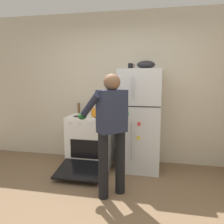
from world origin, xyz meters
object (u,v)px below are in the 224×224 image
person_cook (110,124)px  coffee_mug (131,66)px  stove_range (91,141)px  red_pot (99,112)px  mixing_bowl (146,65)px  refrigerator (140,120)px  pepper_mill (79,108)px

person_cook → coffee_mug: 1.29m
stove_range → person_cook: bearing=-59.7°
stove_range → red_pot: 0.55m
coffee_mug → mixing_bowl: (0.26, -0.05, 0.02)m
person_cook → mixing_bowl: 1.31m
refrigerator → stove_range: refrigerator is taller
person_cook → pepper_mill: 1.46m
refrigerator → pepper_mill: (-1.16, 0.20, 0.14)m
person_cook → stove_range: bearing=120.3°
refrigerator → pepper_mill: size_ratio=9.06×
person_cook → red_pot: person_cook is taller
refrigerator → pepper_mill: bearing=170.2°
red_pot → coffee_mug: 0.94m
refrigerator → person_cook: (-0.30, -0.98, 0.12)m
coffee_mug → pepper_mill: bearing=171.3°
stove_range → red_pot: red_pot is taller
red_pot → mixing_bowl: bearing=3.7°
refrigerator → person_cook: size_ratio=1.05×
mixing_bowl → person_cook: bearing=-111.1°
refrigerator → stove_range: 0.95m
mixing_bowl → coffee_mug: bearing=169.0°
red_pot → mixing_bowl: (0.78, 0.05, 0.79)m
mixing_bowl → red_pot: bearing=-176.3°
person_cook → pepper_mill: bearing=126.1°
refrigerator → pepper_mill: refrigerator is taller
refrigerator → stove_range: size_ratio=1.40×
stove_range → person_cook: (0.56, -0.96, 0.53)m
person_cook → coffee_mug: coffee_mug is taller
mixing_bowl → stove_range: bearing=-178.9°
refrigerator → mixing_bowl: bearing=0.2°
refrigerator → mixing_bowl: 0.91m
stove_range → person_cook: person_cook is taller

